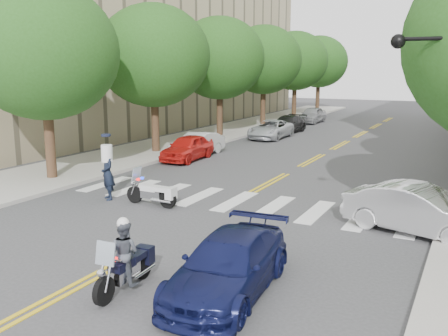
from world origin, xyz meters
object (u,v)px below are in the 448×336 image
Objects in this scene: convertible at (419,210)px; motorcycle_parked at (155,193)px; motorcycle_police at (126,257)px; sedan_blue at (228,265)px; officer_standing at (108,173)px.

motorcycle_parked is at bearing 113.13° from convertible.
motorcycle_police is 2.31m from sedan_blue.
sedan_blue is at bearing -161.22° from motorcycle_police.
motorcycle_police is at bearing -12.16° from officer_standing.
officer_standing reaches higher than motorcycle_police.
convertible is (10.91, 1.10, -0.27)m from officer_standing.
sedan_blue is (2.13, 0.88, -0.11)m from motorcycle_police.
motorcycle_police is at bearing -149.38° from motorcycle_parked.
motorcycle_police reaches higher than convertible.
sedan_blue is at bearing 1.45° from officer_standing.
officer_standing is at bearing 111.94° from convertible.
officer_standing is at bearing 91.87° from motorcycle_parked.
sedan_blue is at bearing 168.36° from convertible.
motorcycle_parked is at bearing -64.24° from motorcycle_police.
motorcycle_police is at bearing 158.85° from convertible.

